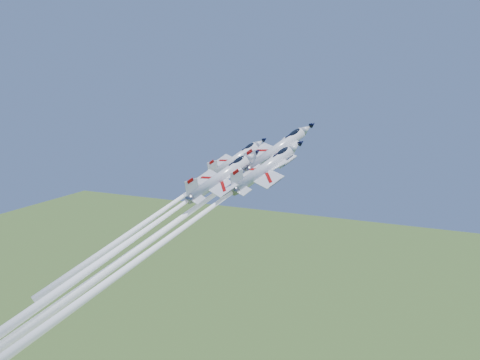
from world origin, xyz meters
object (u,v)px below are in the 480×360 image
at_px(jet_left, 166,208).
at_px(jet_right, 147,253).
at_px(jet_slot, 129,242).
at_px(jet_lead, 170,226).

distance_m(jet_left, jet_right, 12.90).
xyz_separation_m(jet_left, jet_slot, (-0.79, -10.82, -3.63)).
height_order(jet_lead, jet_right, jet_lead).
bearing_deg(jet_right, jet_lead, 120.27).
xyz_separation_m(jet_lead, jet_left, (-3.71, 4.55, 1.88)).
bearing_deg(jet_lead, jet_slot, -92.72).
bearing_deg(jet_slot, jet_lead, 87.28).
relative_size(jet_lead, jet_right, 0.98).
bearing_deg(jet_lead, jet_right, -59.73).
bearing_deg(jet_left, jet_slot, -61.23).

